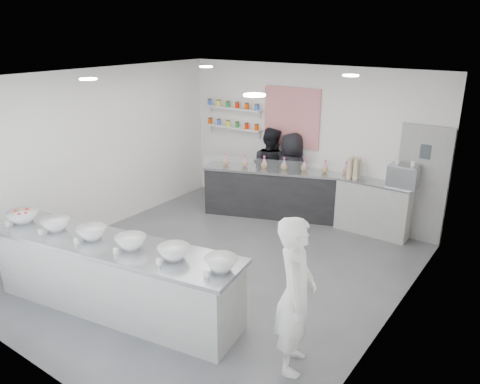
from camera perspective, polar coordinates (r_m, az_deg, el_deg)
name	(u,v)px	position (r m, az deg, el deg)	size (l,w,h in m)	color
floor	(215,268)	(7.65, -3.09, -9.21)	(6.00, 6.00, 0.00)	#515156
ceiling	(211,77)	(6.74, -3.56, 13.76)	(6.00, 6.00, 0.00)	white
back_wall	(307,142)	(9.49, 8.12, 6.09)	(5.50, 5.50, 0.00)	white
left_wall	(95,153)	(8.97, -17.23, 4.62)	(6.00, 6.00, 0.00)	white
right_wall	(395,221)	(5.84, 18.35, -3.37)	(6.00, 6.00, 0.00)	white
back_door	(421,185)	(8.81, 21.23, 0.84)	(0.88, 0.04, 2.10)	gray
pattern_panel	(291,118)	(9.53, 6.30, 9.00)	(1.25, 0.03, 1.20)	red
jar_shelf_lower	(233,127)	(10.28, -0.85, 7.90)	(1.45, 0.22, 0.04)	silver
jar_shelf_upper	(233,108)	(10.21, -0.86, 10.21)	(1.45, 0.22, 0.04)	silver
preserve_jars	(232,115)	(10.21, -0.93, 9.42)	(1.45, 0.10, 0.56)	#E74300
downlight_0	(88,79)	(7.05, -18.02, 12.97)	(0.24, 0.24, 0.02)	white
downlight_1	(254,95)	(5.12, 1.77, 11.73)	(0.24, 0.24, 0.02)	white
downlight_2	(206,67)	(8.86, -4.15, 14.99)	(0.24, 0.24, 0.02)	white
downlight_3	(351,75)	(7.41, 13.35, 13.65)	(0.24, 0.24, 0.02)	white
prep_counter	(115,277)	(6.60, -15.02, -9.96)	(3.67, 0.83, 1.00)	#9E9E9A
back_bar	(283,193)	(9.47, 5.28, -0.16)	(3.20, 0.59, 0.99)	black
sneeze_guard	(282,167)	(9.01, 5.11, 3.04)	(3.15, 0.01, 0.27)	white
espresso_ledge	(373,208)	(9.01, 15.91, -1.86)	(1.36, 0.43, 1.01)	#9E9E9A
espresso_machine	(404,176)	(8.65, 19.32, 1.80)	(0.51, 0.35, 0.39)	#93969E
cup_stacks	(354,168)	(8.93, 13.72, 2.86)	(0.24, 0.24, 0.38)	tan
prep_bowls	(111,238)	(6.34, -15.48, -5.38)	(3.65, 0.50, 0.16)	white
label_cards	(74,254)	(6.15, -19.63, -7.09)	(3.31, 0.04, 0.07)	white
cookie_bags	(284,164)	(9.28, 5.40, 3.46)	(2.53, 0.13, 0.25)	#CF7998
woman_prep	(295,295)	(5.23, 6.76, -12.40)	(0.67, 0.44, 1.84)	white
staff_left	(270,169)	(9.79, 3.67, 2.86)	(0.85, 0.66, 1.74)	black
staff_right	(291,174)	(9.56, 6.22, 2.21)	(0.83, 0.54, 1.69)	black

